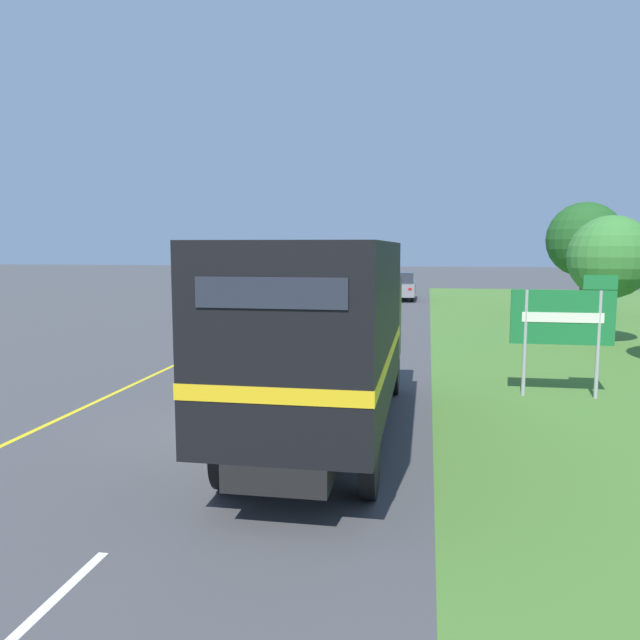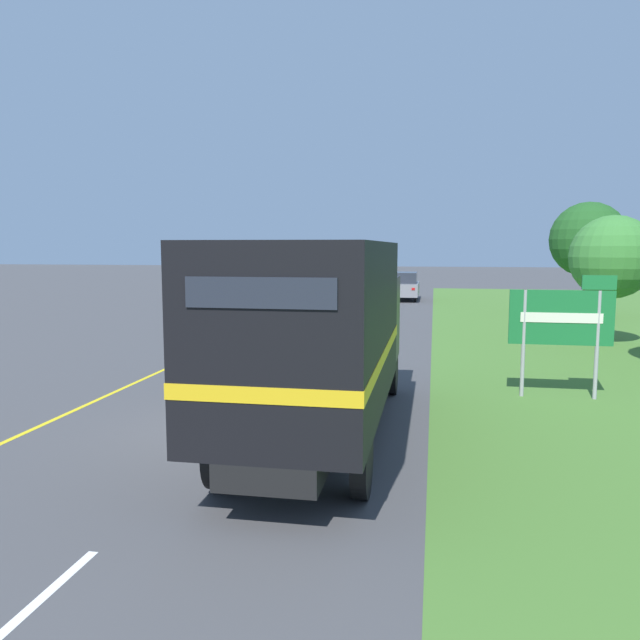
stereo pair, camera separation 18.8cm
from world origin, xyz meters
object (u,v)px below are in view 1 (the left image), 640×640
horse_trailer_truck (325,331)px  lead_car_white (297,303)px  highway_sign (564,320)px  roadside_tree_far (584,240)px  roadside_tree_mid (610,257)px  lead_car_grey_ahead (401,286)px

horse_trailer_truck → lead_car_white: horse_trailer_truck is taller
highway_sign → horse_trailer_truck: bearing=-140.1°
horse_trailer_truck → lead_car_white: size_ratio=1.84×
highway_sign → roadside_tree_far: bearing=75.9°
lead_car_white → horse_trailer_truck: bearing=-76.2°
horse_trailer_truck → roadside_tree_mid: size_ratio=1.83×
lead_car_white → highway_sign: size_ratio=1.61×
horse_trailer_truck → lead_car_grey_ahead: (0.07, 30.09, -1.05)m
horse_trailer_truck → lead_car_grey_ahead: 30.10m
horse_trailer_truck → highway_sign: (4.84, 4.05, -0.18)m
lead_car_grey_ahead → highway_sign: bearing=-79.6°
lead_car_white → roadside_tree_mid: bearing=-14.7°
lead_car_grey_ahead → roadside_tree_mid: (8.00, -17.44, 2.16)m
highway_sign → roadside_tree_mid: 9.27m
lead_car_white → lead_car_grey_ahead: lead_car_white is taller
lead_car_white → highway_sign: (8.71, -11.73, 0.78)m
lead_car_white → roadside_tree_far: 14.99m
horse_trailer_truck → lead_car_white: (-3.87, 15.78, -0.96)m
horse_trailer_truck → roadside_tree_mid: (8.07, 12.65, 1.11)m
lead_car_grey_ahead → highway_sign: (4.77, -26.04, 0.87)m
lead_car_grey_ahead → roadside_tree_far: (9.32, -7.90, 2.87)m
lead_car_white → roadside_tree_mid: size_ratio=1.00×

